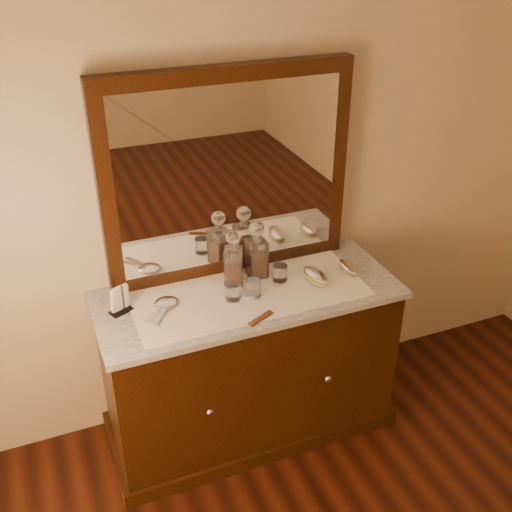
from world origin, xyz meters
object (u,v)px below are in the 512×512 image
object	(u,v)px
comb	(261,318)
hand_mirror_outer	(162,304)
decanter_right	(257,255)
brush_near	(316,276)
napkin_rack	(120,300)
decanter_left	(234,263)
dresser_cabinet	(249,365)
mirror_frame	(228,175)
pin_dish	(250,294)
brush_far	(349,268)
hand_mirror_inner	(167,305)

from	to	relation	value
comb	hand_mirror_outer	distance (m)	0.46
decanter_right	brush_near	bearing A→B (deg)	-31.26
napkin_rack	decanter_left	world-z (taller)	decanter_left
dresser_cabinet	comb	xyz separation A→B (m)	(-0.03, -0.23, 0.45)
comb	brush_near	size ratio (longest dim) A/B	0.76
decanter_left	mirror_frame	bearing A→B (deg)	76.74
pin_dish	decanter_right	xyz separation A→B (m)	(0.10, 0.15, 0.11)
brush_near	brush_far	size ratio (longest dim) A/B	1.20
mirror_frame	hand_mirror_outer	xyz separation A→B (m)	(-0.40, -0.21, -0.49)
mirror_frame	napkin_rack	bearing A→B (deg)	-163.05
dresser_cabinet	napkin_rack	world-z (taller)	napkin_rack
napkin_rack	decanter_right	distance (m)	0.68
decanter_left	brush_far	world-z (taller)	decanter_left
dresser_cabinet	pin_dish	bearing A→B (deg)	-97.55
decanter_left	decanter_right	bearing A→B (deg)	8.53
brush_far	hand_mirror_inner	size ratio (longest dim) A/B	0.69
pin_dish	hand_mirror_outer	bearing A→B (deg)	170.94
brush_near	hand_mirror_outer	bearing A→B (deg)	175.02
pin_dish	napkin_rack	bearing A→B (deg)	170.54
brush_far	decanter_left	bearing A→B (deg)	168.02
dresser_cabinet	brush_far	xyz separation A→B (m)	(0.53, -0.02, 0.46)
pin_dish	brush_near	distance (m)	0.34
brush_far	hand_mirror_outer	xyz separation A→B (m)	(-0.93, 0.05, -0.01)
decanter_left	hand_mirror_inner	world-z (taller)	decanter_left
pin_dish	comb	distance (m)	0.20
hand_mirror_outer	napkin_rack	bearing A→B (deg)	169.66
comb	decanter_left	xyz separation A→B (m)	(-0.01, 0.33, 0.11)
dresser_cabinet	pin_dish	size ratio (longest dim) A/B	15.65
pin_dish	napkin_rack	distance (m)	0.59
mirror_frame	decanter_right	size ratio (longest dim) A/B	4.02
mirror_frame	hand_mirror_outer	size ratio (longest dim) A/B	6.12
mirror_frame	hand_mirror_outer	world-z (taller)	mirror_frame
brush_far	hand_mirror_inner	bearing A→B (deg)	177.54
decanter_left	hand_mirror_inner	xyz separation A→B (m)	(-0.35, -0.08, -0.10)
napkin_rack	hand_mirror_outer	size ratio (longest dim) A/B	0.78
decanter_right	brush_near	distance (m)	0.30
dresser_cabinet	hand_mirror_inner	xyz separation A→B (m)	(-0.39, 0.02, 0.45)
pin_dish	comb	size ratio (longest dim) A/B	0.65
decanter_left	decanter_right	xyz separation A→B (m)	(0.13, 0.02, 0.00)
brush_far	hand_mirror_outer	bearing A→B (deg)	176.76
pin_dish	hand_mirror_inner	distance (m)	0.39
napkin_rack	hand_mirror_outer	xyz separation A→B (m)	(0.18, -0.03, -0.05)
pin_dish	hand_mirror_inner	xyz separation A→B (m)	(-0.38, 0.05, 0.00)
dresser_cabinet	napkin_rack	distance (m)	0.78
comb	hand_mirror_outer	xyz separation A→B (m)	(-0.38, 0.26, 0.00)
pin_dish	hand_mirror_inner	world-z (taller)	hand_mirror_inner
pin_dish	hand_mirror_inner	bearing A→B (deg)	172.52
pin_dish	napkin_rack	world-z (taller)	napkin_rack
comb	decanter_right	bearing A→B (deg)	46.43
mirror_frame	decanter_left	distance (m)	0.41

